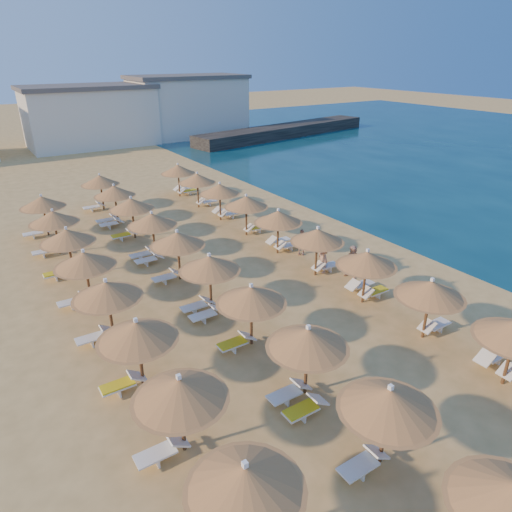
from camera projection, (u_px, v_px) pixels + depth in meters
ground at (300, 313)px, 20.73m from camera, size 220.00×220.00×0.00m
jetty at (285, 131)px, 64.45m from camera, size 30.24×9.15×1.50m
hotel_blocks at (86, 116)px, 56.52m from camera, size 47.81×8.86×8.10m
parasol_row_east at (317, 236)px, 23.43m from camera, size 2.82×37.57×2.75m
parasol_row_west at (209, 264)px, 20.32m from camera, size 2.82×37.57×2.75m
parasol_row_inland at (95, 275)px, 19.38m from camera, size 2.82×27.14×2.75m
loungers at (237, 290)px, 22.06m from camera, size 13.80×36.23×0.66m
beachgoer_c at (301, 242)px, 26.49m from camera, size 0.93×0.90×1.56m
beachgoer_a at (323, 255)px, 24.26m from camera, size 0.58×0.77×1.93m
beachgoer_b at (353, 262)px, 23.61m from camera, size 0.87×1.01×1.80m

